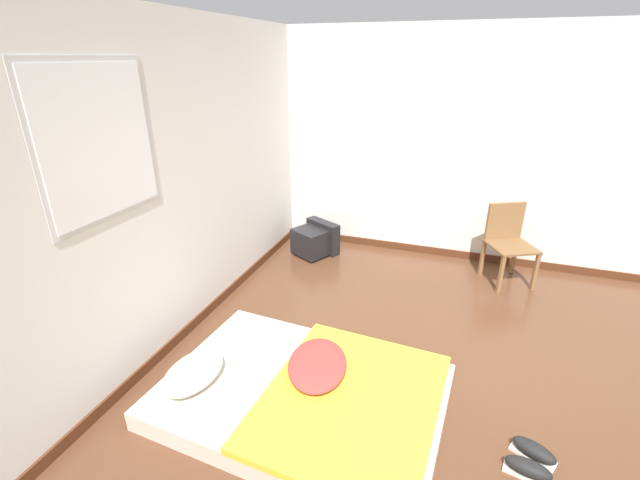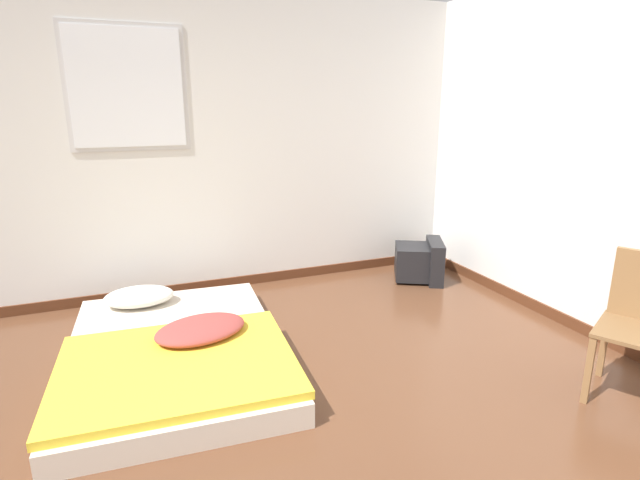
# 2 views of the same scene
# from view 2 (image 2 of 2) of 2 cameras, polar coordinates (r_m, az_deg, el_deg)

# --- Properties ---
(wall_back) EXTENTS (8.12, 0.08, 2.60)m
(wall_back) POSITION_cam_2_polar(r_m,az_deg,el_deg) (4.44, -19.16, 9.76)
(wall_back) COLOR white
(wall_back) RESTS_ON ground_plane
(mattress_bed) EXTENTS (1.47, 1.99, 0.29)m
(mattress_bed) POSITION_cam_2_polar(r_m,az_deg,el_deg) (3.48, -16.20, -11.91)
(mattress_bed) COLOR beige
(mattress_bed) RESTS_ON ground_plane
(crt_tv) EXTENTS (0.59, 0.59, 0.39)m
(crt_tv) POSITION_cam_2_polar(r_m,az_deg,el_deg) (4.92, 11.45, -2.38)
(crt_tv) COLOR black
(crt_tv) RESTS_ON ground_plane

